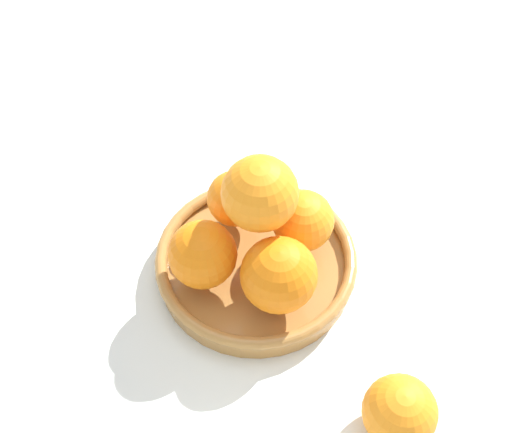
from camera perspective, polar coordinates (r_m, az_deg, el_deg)
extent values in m
plane|color=silver|center=(0.82, 0.00, -4.45)|extent=(4.00, 4.00, 0.00)
cylinder|color=#A57238|center=(0.81, 0.00, -4.06)|extent=(0.22, 0.22, 0.02)
torus|color=#A57238|center=(0.80, 0.00, -3.37)|extent=(0.23, 0.23, 0.01)
sphere|color=orange|center=(0.78, 3.79, -0.33)|extent=(0.07, 0.07, 0.07)
sphere|color=orange|center=(0.80, -1.67, 1.45)|extent=(0.06, 0.06, 0.06)
sphere|color=orange|center=(0.75, -4.30, -3.04)|extent=(0.07, 0.07, 0.07)
sphere|color=orange|center=(0.73, 1.84, -4.69)|extent=(0.08, 0.08, 0.08)
sphere|color=orange|center=(0.72, 0.56, 1.74)|extent=(0.08, 0.08, 0.08)
sphere|color=orange|center=(0.72, 11.42, -15.08)|extent=(0.07, 0.07, 0.07)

